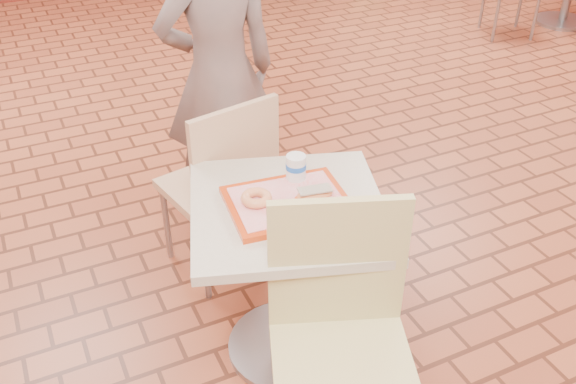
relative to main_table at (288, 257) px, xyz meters
name	(u,v)px	position (x,y,z in m)	size (l,w,h in m)	color
wainscot_band	(428,134)	(1.08, 0.59, 0.00)	(8.00, 10.00, 1.00)	#5F1B12
main_table	(288,257)	(0.00, 0.00, 0.00)	(0.71, 0.71, 0.75)	#B4A891
chair_main_front	(340,331)	(-0.03, -0.47, 0.05)	(0.59, 0.59, 0.99)	tan
chair_main_back	(224,181)	(-0.04, 0.59, 0.02)	(0.51, 0.51, 0.94)	tan
customer	(219,74)	(0.13, 1.06, 0.32)	(0.60, 0.39, 1.65)	#6A5652
serving_tray	(288,203)	(0.00, 0.00, 0.26)	(0.44, 0.34, 0.03)	#B7330D
ring_donut	(256,198)	(-0.11, 0.03, 0.29)	(0.11, 0.11, 0.04)	#D97F4F
long_john_donut	(314,194)	(0.09, -0.04, 0.29)	(0.15, 0.09, 0.04)	#C76A3A
paper_cup	(296,167)	(0.09, 0.12, 0.32)	(0.08, 0.08, 0.10)	silver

